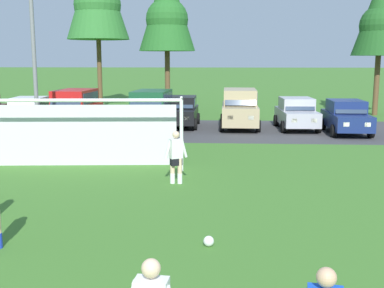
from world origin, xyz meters
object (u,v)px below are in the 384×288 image
(player_striker_near, at_px, (176,157))
(parked_car_slot_center, at_px, (151,110))
(soccer_goal, at_px, (78,131))
(parked_car_slot_center_left, at_px, (75,109))
(street_lamp, at_px, (39,63))
(parked_car_slot_center_right, at_px, (181,111))
(parked_car_slot_end, at_px, (346,117))
(parked_car_slot_far_right, at_px, (297,113))
(parked_car_slot_right, at_px, (240,108))
(soccer_ball, at_px, (209,241))
(parked_car_slot_left, at_px, (29,113))

(player_striker_near, xyz_separation_m, parked_car_slot_center, (-2.35, 10.89, 0.29))
(soccer_goal, bearing_deg, parked_car_slot_center_left, 107.70)
(street_lamp, bearing_deg, parked_car_slot_center_right, 47.15)
(parked_car_slot_end, relative_size, street_lamp, 0.60)
(parked_car_slot_center_left, height_order, parked_car_slot_end, parked_car_slot_center_left)
(parked_car_slot_center_left, xyz_separation_m, street_lamp, (-0.09, -4.68, 2.50))
(player_striker_near, xyz_separation_m, parked_car_slot_far_right, (5.45, 12.13, 0.05))
(soccer_goal, relative_size, parked_car_slot_right, 1.64)
(parked_car_slot_center, height_order, parked_car_slot_right, same)
(soccer_ball, xyz_separation_m, parked_car_slot_far_right, (4.29, 17.21, 0.77))
(street_lamp, bearing_deg, parked_car_slot_far_right, 24.51)
(soccer_ball, height_order, parked_car_slot_center_right, parked_car_slot_center_right)
(parked_car_slot_left, bearing_deg, player_striker_near, -51.24)
(parked_car_slot_center_left, bearing_deg, soccer_goal, -72.30)
(soccer_goal, height_order, parked_car_slot_end, soccer_goal)
(parked_car_slot_center, distance_m, parked_car_slot_center_right, 2.35)
(parked_car_slot_left, bearing_deg, parked_car_slot_center_left, -5.14)
(soccer_goal, xyz_separation_m, parked_car_slot_end, (11.45, 8.55, -0.42))
(player_striker_near, height_order, parked_car_slot_center, parked_car_slot_center)
(soccer_goal, height_order, street_lamp, street_lamp)
(soccer_goal, bearing_deg, parked_car_slot_center, 81.23)
(parked_car_slot_right, distance_m, parked_car_slot_end, 5.65)
(parked_car_slot_center_left, xyz_separation_m, parked_car_slot_far_right, (12.03, 0.85, -0.24))
(parked_car_slot_right, bearing_deg, parked_car_slot_far_right, -4.50)
(player_striker_near, height_order, parked_car_slot_far_right, parked_car_slot_far_right)
(parked_car_slot_center_right, xyz_separation_m, parked_car_slot_right, (3.32, -0.40, 0.24))
(parked_car_slot_end, bearing_deg, parked_car_slot_far_right, 149.08)
(parked_car_slot_far_right, bearing_deg, soccer_ball, -103.99)
(soccer_ball, bearing_deg, parked_car_slot_end, 67.33)
(parked_car_slot_right, bearing_deg, street_lamp, -147.45)
(player_striker_near, distance_m, parked_car_slot_center_left, 13.06)
(soccer_ball, relative_size, parked_car_slot_right, 0.05)
(soccer_ball, relative_size, parked_car_slot_left, 0.05)
(soccer_goal, height_order, player_striker_near, soccer_goal)
(player_striker_near, height_order, street_lamp, street_lamp)
(parked_car_slot_far_right, bearing_deg, soccer_goal, -132.57)
(parked_car_slot_center_right, distance_m, street_lamp, 8.85)
(parked_car_slot_center_left, relative_size, parked_car_slot_center_right, 1.11)
(street_lamp, bearing_deg, soccer_goal, -55.84)
(parked_car_slot_left, height_order, parked_car_slot_center_right, same)
(soccer_ball, relative_size, parked_car_slot_center_left, 0.05)
(player_striker_near, bearing_deg, soccer_ball, -77.18)
(parked_car_slot_left, xyz_separation_m, parked_car_slot_center_right, (8.29, 1.26, 0.00))
(parked_car_slot_center, bearing_deg, soccer_goal, -98.77)
(parked_car_slot_center_left, height_order, street_lamp, street_lamp)
(soccer_goal, xyz_separation_m, parked_car_slot_center_right, (2.73, 10.58, -0.42))
(soccer_goal, xyz_separation_m, parked_car_slot_right, (6.05, 10.18, -0.18))
(parked_car_slot_center_right, height_order, parked_car_slot_end, same)
(soccer_ball, relative_size, parked_car_slot_far_right, 0.05)
(parked_car_slot_center, xyz_separation_m, parked_car_slot_end, (10.11, -0.15, -0.24))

